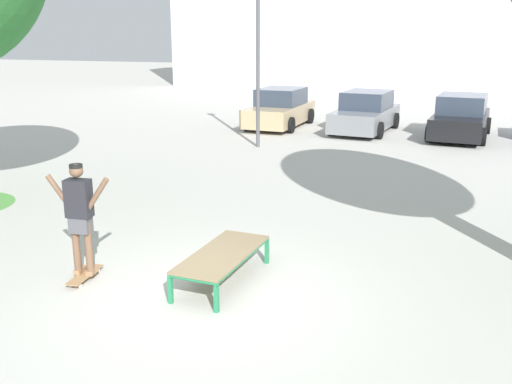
# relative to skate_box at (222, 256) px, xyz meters

# --- Properties ---
(ground_plane) EXTENTS (120.00, 120.00, 0.00)m
(ground_plane) POSITION_rel_skate_box_xyz_m (-0.01, -0.58, -0.41)
(ground_plane) COLOR #B7B5AD
(skate_box) EXTENTS (0.86, 1.94, 0.46)m
(skate_box) POSITION_rel_skate_box_xyz_m (0.00, 0.00, 0.00)
(skate_box) COLOR #237A4C
(skate_box) RESTS_ON ground
(skateboard) EXTENTS (0.29, 0.82, 0.09)m
(skateboard) POSITION_rel_skate_box_xyz_m (-1.98, -0.63, -0.34)
(skateboard) COLOR #9E754C
(skateboard) RESTS_ON ground
(skater) EXTENTS (1.00, 0.32, 1.69)m
(skater) POSITION_rel_skate_box_xyz_m (-1.98, -0.63, 0.66)
(skater) COLOR brown
(skater) RESTS_ON skateboard
(car_tan) EXTENTS (2.02, 4.25, 1.50)m
(car_tan) POSITION_rel_skate_box_xyz_m (-3.57, 14.52, 0.28)
(car_tan) COLOR tan
(car_tan) RESTS_ON ground
(car_grey) EXTENTS (2.23, 4.35, 1.50)m
(car_grey) POSITION_rel_skate_box_xyz_m (-0.20, 14.42, 0.28)
(car_grey) COLOR slate
(car_grey) RESTS_ON ground
(car_black) EXTENTS (2.18, 4.33, 1.50)m
(car_black) POSITION_rel_skate_box_xyz_m (3.16, 14.25, 0.28)
(car_black) COLOR black
(car_black) RESTS_ON ground
(light_post) EXTENTS (0.36, 0.36, 5.83)m
(light_post) POSITION_rel_skate_box_xyz_m (-3.00, 10.22, 3.41)
(light_post) COLOR #4C4C51
(light_post) RESTS_ON ground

